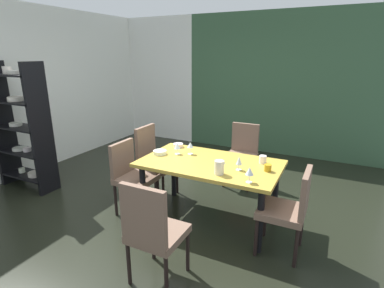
{
  "coord_description": "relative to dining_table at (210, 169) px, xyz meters",
  "views": [
    {
      "loc": [
        1.86,
        -2.92,
        1.96
      ],
      "look_at": [
        0.23,
        0.34,
        0.85
      ],
      "focal_mm": 28.0,
      "sensor_mm": 36.0,
      "label": 1
    }
  ],
  "objects": [
    {
      "name": "chair_head_far",
      "position": [
        0.02,
        1.21,
        -0.13
      ],
      "size": [
        0.44,
        0.45,
        0.93
      ],
      "rotation": [
        0.0,
        0.0,
        3.14
      ],
      "color": "brown",
      "rests_on": "ground_plane"
    },
    {
      "name": "serving_bowl_west",
      "position": [
        -0.68,
        -0.02,
        0.11
      ],
      "size": [
        0.17,
        0.17,
        0.05
      ],
      "primitive_type": "cylinder",
      "color": "silver",
      "rests_on": "dining_table"
    },
    {
      "name": "serving_bowl_corner",
      "position": [
        -0.62,
        0.34,
        0.11
      ],
      "size": [
        0.13,
        0.13,
        0.05
      ],
      "primitive_type": "cylinder",
      "color": "white",
      "rests_on": "dining_table"
    },
    {
      "name": "chair_left_far",
      "position": [
        -0.97,
        0.25,
        -0.11
      ],
      "size": [
        0.44,
        0.44,
        1.0
      ],
      "rotation": [
        0.0,
        0.0,
        -1.57
      ],
      "color": "brown",
      "rests_on": "ground_plane"
    },
    {
      "name": "display_shelf",
      "position": [
        -2.82,
        -0.36,
        0.28
      ],
      "size": [
        0.9,
        0.34,
        1.86
      ],
      "color": "black",
      "rests_on": "ground_plane"
    },
    {
      "name": "pitcher_front",
      "position": [
        0.23,
        -0.29,
        0.16
      ],
      "size": [
        0.11,
        0.1,
        0.15
      ],
      "color": "silver",
      "rests_on": "dining_table"
    },
    {
      "name": "chair_right_near",
      "position": [
        0.96,
        -0.25,
        -0.13
      ],
      "size": [
        0.44,
        0.44,
        0.91
      ],
      "rotation": [
        0.0,
        0.0,
        1.57
      ],
      "color": "brown",
      "rests_on": "ground_plane"
    },
    {
      "name": "wine_glass_right",
      "position": [
        0.57,
        -0.36,
        0.2
      ],
      "size": [
        0.08,
        0.08,
        0.16
      ],
      "color": "silver",
      "rests_on": "dining_table"
    },
    {
      "name": "wine_glass_near_shelf",
      "position": [
        -0.48,
        0.08,
        0.19
      ],
      "size": [
        0.08,
        0.08,
        0.15
      ],
      "color": "silver",
      "rests_on": "dining_table"
    },
    {
      "name": "wine_glass_near_window",
      "position": [
        0.38,
        -0.09,
        0.19
      ],
      "size": [
        0.07,
        0.07,
        0.15
      ],
      "color": "silver",
      "rests_on": "dining_table"
    },
    {
      "name": "left_interior_panel",
      "position": [
        -3.37,
        -0.11,
        0.71
      ],
      "size": [
        0.1,
        6.23,
        2.73
      ],
      "primitive_type": "cube",
      "color": "silver",
      "rests_on": "ground_plane"
    },
    {
      "name": "garden_window_panel",
      "position": [
        0.27,
        2.96,
        0.71
      ],
      "size": [
        3.94,
        0.1,
        2.73
      ],
      "primitive_type": "cube",
      "color": "#35553A",
      "rests_on": "ground_plane"
    },
    {
      "name": "chair_left_near",
      "position": [
        -0.96,
        -0.25,
        -0.14
      ],
      "size": [
        0.44,
        0.44,
        0.91
      ],
      "rotation": [
        0.0,
        0.0,
        -1.57
      ],
      "color": "brown",
      "rests_on": "ground_plane"
    },
    {
      "name": "back_panel_interior",
      "position": [
        -2.56,
        2.96,
        0.71
      ],
      "size": [
        1.72,
        0.1,
        2.73
      ],
      "primitive_type": "cube",
      "color": "silver",
      "rests_on": "ground_plane"
    },
    {
      "name": "cup_center",
      "position": [
        0.66,
        0.02,
        0.13
      ],
      "size": [
        0.08,
        0.08,
        0.07
      ],
      "primitive_type": "cylinder",
      "color": "#B8891A",
      "rests_on": "dining_table"
    },
    {
      "name": "wine_glass_south",
      "position": [
        -0.34,
        0.16,
        0.2
      ],
      "size": [
        0.08,
        0.08,
        0.15
      ],
      "color": "silver",
      "rests_on": "dining_table"
    },
    {
      "name": "ground_plane",
      "position": [
        -0.59,
        -0.11,
        -0.66
      ],
      "size": [
        5.67,
        6.23,
        0.02
      ],
      "primitive_type": "cube",
      "color": "black"
    },
    {
      "name": "chair_head_near",
      "position": [
        -0.0,
        -1.21,
        -0.11
      ],
      "size": [
        0.44,
        0.44,
        0.98
      ],
      "color": "brown",
      "rests_on": "ground_plane"
    },
    {
      "name": "cup_east",
      "position": [
        0.56,
        0.24,
        0.13
      ],
      "size": [
        0.08,
        0.08,
        0.09
      ],
      "primitive_type": "cylinder",
      "color": "white",
      "rests_on": "dining_table"
    },
    {
      "name": "dining_table",
      "position": [
        0.0,
        0.0,
        0.0
      ],
      "size": [
        1.61,
        0.93,
        0.74
      ],
      "color": "#B49438",
      "rests_on": "ground_plane"
    }
  ]
}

